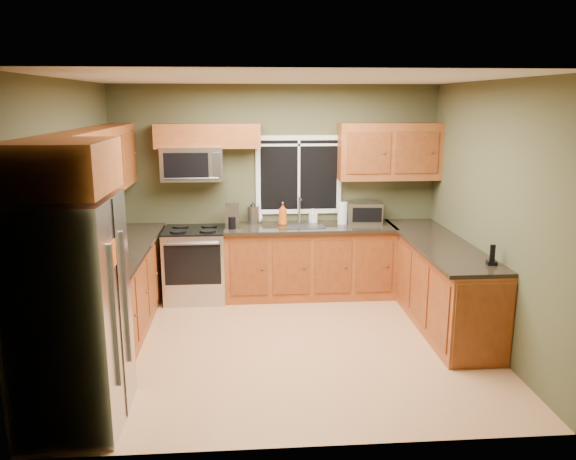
{
  "coord_description": "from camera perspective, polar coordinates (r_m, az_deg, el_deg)",
  "views": [
    {
      "loc": [
        -0.39,
        -5.45,
        2.5
      ],
      "look_at": [
        0.05,
        0.35,
        1.15
      ],
      "focal_mm": 35.0,
      "sensor_mm": 36.0,
      "label": 1
    }
  ],
  "objects": [
    {
      "name": "coffee_maker",
      "position": [
        7.05,
        -5.71,
        1.33
      ],
      "size": [
        0.18,
        0.24,
        0.29
      ],
      "color": "slate",
      "rests_on": "countertop_back"
    },
    {
      "name": "base_cabinets_peninsula",
      "position": [
        6.71,
        15.02,
        -5.21
      ],
      "size": [
        0.6,
        2.52,
        0.9
      ],
      "color": "brown",
      "rests_on": "ground"
    },
    {
      "name": "sink",
      "position": [
        7.15,
        1.3,
        0.55
      ],
      "size": [
        0.6,
        0.42,
        0.36
      ],
      "color": "slate",
      "rests_on": "countertop_back"
    },
    {
      "name": "front_wall",
      "position": [
        3.85,
        1.69,
        -4.31
      ],
      "size": [
        4.2,
        0.0,
        4.2
      ],
      "primitive_type": "plane",
      "rotation": [
        -1.57,
        0.0,
        0.0
      ],
      "color": "#46462A",
      "rests_on": "ground"
    },
    {
      "name": "upper_cabinets_back_right",
      "position": [
        7.35,
        10.27,
        7.85
      ],
      "size": [
        1.3,
        0.33,
        0.72
      ],
      "primitive_type": "cube",
      "color": "brown",
      "rests_on": "back_wall"
    },
    {
      "name": "refrigerator",
      "position": [
        4.65,
        -21.11,
        -7.97
      ],
      "size": [
        0.74,
        0.9,
        1.8
      ],
      "color": "#B7B7BC",
      "rests_on": "ground"
    },
    {
      "name": "upper_cabinet_over_fridge",
      "position": [
        4.39,
        -22.32,
        5.95
      ],
      "size": [
        0.72,
        0.9,
        0.38
      ],
      "primitive_type": "cube",
      "color": "brown",
      "rests_on": "left_wall"
    },
    {
      "name": "ceiling",
      "position": [
        5.47,
        -0.25,
        15.15
      ],
      "size": [
        4.2,
        4.2,
        0.0
      ],
      "primitive_type": "plane",
      "rotation": [
        3.14,
        0.0,
        0.0
      ],
      "color": "white",
      "rests_on": "back_wall"
    },
    {
      "name": "countertop_left",
      "position": [
        6.29,
        -16.92,
        -2.07
      ],
      "size": [
        0.65,
        2.65,
        0.04
      ],
      "primitive_type": "cube",
      "color": "black",
      "rests_on": "base_cabinets_left"
    },
    {
      "name": "base_cabinets_back",
      "position": [
        7.29,
        2.18,
        -3.28
      ],
      "size": [
        2.17,
        0.6,
        0.9
      ],
      "primitive_type": "cube",
      "color": "brown",
      "rests_on": "ground"
    },
    {
      "name": "right_wall",
      "position": [
        6.11,
        19.83,
        1.42
      ],
      "size": [
        0.0,
        3.6,
        3.6
      ],
      "primitive_type": "plane",
      "rotation": [
        1.57,
        0.0,
        -1.57
      ],
      "color": "#46462A",
      "rests_on": "ground"
    },
    {
      "name": "cordless_phone",
      "position": [
        5.79,
        20.01,
        -2.76
      ],
      "size": [
        0.1,
        0.1,
        0.2
      ],
      "color": "black",
      "rests_on": "countertop_peninsula"
    },
    {
      "name": "countertop_peninsula",
      "position": [
        6.58,
        15.03,
        -1.3
      ],
      "size": [
        0.65,
        2.5,
        0.04
      ],
      "primitive_type": "cube",
      "color": "black",
      "rests_on": "base_cabinets_peninsula"
    },
    {
      "name": "upper_cabinets_left",
      "position": [
        6.16,
        -18.96,
        6.39
      ],
      "size": [
        0.33,
        2.65,
        0.72
      ],
      "primitive_type": "cube",
      "color": "brown",
      "rests_on": "left_wall"
    },
    {
      "name": "floor",
      "position": [
        6.01,
        -0.23,
        -11.51
      ],
      "size": [
        4.2,
        4.2,
        0.0
      ],
      "primitive_type": "plane",
      "color": "tan",
      "rests_on": "ground"
    },
    {
      "name": "countertop_back",
      "position": [
        7.15,
        2.23,
        0.28
      ],
      "size": [
        2.17,
        0.65,
        0.04
      ],
      "primitive_type": "cube",
      "color": "black",
      "rests_on": "base_cabinets_back"
    },
    {
      "name": "window",
      "position": [
        7.33,
        1.11,
        5.62
      ],
      "size": [
        1.12,
        0.03,
        1.02
      ],
      "color": "white",
      "rests_on": "back_wall"
    },
    {
      "name": "microwave",
      "position": [
        7.13,
        -9.69,
        6.67
      ],
      "size": [
        0.76,
        0.41,
        0.42
      ],
      "color": "#B7B7BC",
      "rests_on": "back_wall"
    },
    {
      "name": "soap_bottle_b",
      "position": [
        7.34,
        2.56,
        1.49
      ],
      "size": [
        0.11,
        0.11,
        0.18
      ],
      "primitive_type": "imported",
      "rotation": [
        0.0,
        0.0,
        0.43
      ],
      "color": "white",
      "rests_on": "countertop_back"
    },
    {
      "name": "paper_towel_roll",
      "position": [
        7.26,
        5.53,
        1.71
      ],
      "size": [
        0.16,
        0.16,
        0.31
      ],
      "color": "white",
      "rests_on": "countertop_back"
    },
    {
      "name": "base_cabinets_left",
      "position": [
        6.43,
        -16.86,
        -6.12
      ],
      "size": [
        0.6,
        2.65,
        0.9
      ],
      "primitive_type": "cube",
      "color": "brown",
      "rests_on": "ground"
    },
    {
      "name": "back_wall",
      "position": [
        7.36,
        -1.25,
        4.05
      ],
      "size": [
        4.2,
        0.0,
        4.2
      ],
      "primitive_type": "plane",
      "rotation": [
        1.57,
        0.0,
        0.0
      ],
      "color": "#46462A",
      "rests_on": "ground"
    },
    {
      "name": "range",
      "position": [
        7.25,
        -9.4,
        -3.41
      ],
      "size": [
        0.76,
        0.69,
        0.94
      ],
      "color": "#B7B7BC",
      "rests_on": "ground"
    },
    {
      "name": "left_wall",
      "position": [
        5.83,
        -21.3,
        0.78
      ],
      "size": [
        0.0,
        3.6,
        3.6
      ],
      "primitive_type": "plane",
      "rotation": [
        1.57,
        0.0,
        1.57
      ],
      "color": "#46462A",
      "rests_on": "ground"
    },
    {
      "name": "toaster_oven",
      "position": [
        7.36,
        7.77,
        1.78
      ],
      "size": [
        0.46,
        0.37,
        0.27
      ],
      "color": "#B7B7BC",
      "rests_on": "countertop_back"
    },
    {
      "name": "soap_bottle_c",
      "position": [
        7.3,
        -3.15,
        1.45
      ],
      "size": [
        0.17,
        0.17,
        0.19
      ],
      "primitive_type": "imported",
      "rotation": [
        0.0,
        0.0,
        0.19
      ],
      "color": "white",
      "rests_on": "countertop_back"
    },
    {
      "name": "soap_bottle_a",
      "position": [
        7.16,
        -0.54,
        1.67
      ],
      "size": [
        0.13,
        0.13,
        0.29
      ],
      "primitive_type": "imported",
      "rotation": [
        0.0,
        0.0,
        -0.12
      ],
      "color": "#C55212",
      "rests_on": "countertop_back"
    },
    {
      "name": "kettle",
      "position": [
        7.25,
        -3.56,
        1.66
      ],
      "size": [
        0.21,
        0.21,
        0.29
      ],
      "color": "#B7B7BC",
      "rests_on": "countertop_back"
    },
    {
      "name": "upper_cabinets_back_left",
      "position": [
        7.12,
        -8.15,
        9.46
      ],
      "size": [
        1.3,
        0.33,
        0.3
      ],
      "primitive_type": "cube",
      "color": "brown",
      "rests_on": "back_wall"
    }
  ]
}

